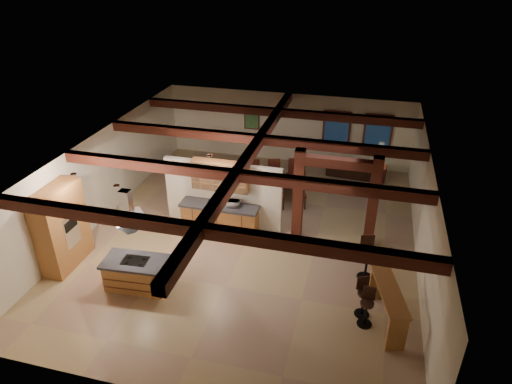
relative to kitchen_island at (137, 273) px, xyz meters
The scene contains 23 objects.
ground 3.80m from the kitchen_island, 53.29° to the left, with size 12.00×12.00×0.00m, color tan.
room_walls 4.01m from the kitchen_island, 53.29° to the left, with size 12.00×12.00×12.00m.
ceiling_beams 4.44m from the kitchen_island, 53.29° to the left, with size 10.00×12.00×0.28m.
timber_posts 6.07m from the kitchen_island, 36.56° to the left, with size 2.50×0.30×2.90m.
partition_wall 3.81m from the kitchen_island, 70.37° to the left, with size 3.80×0.18×2.20m, color silver.
pantry_cabinet 2.56m from the kitchen_island, 169.88° to the left, with size 0.67×1.60×2.40m.
back_counter 3.38m from the kitchen_island, 68.14° to the left, with size 2.50×0.66×0.94m.
upper_display_cabinet 3.84m from the kitchen_island, 69.34° to the left, with size 1.80×0.36×0.95m.
range_hood 1.36m from the kitchen_island, ahead, with size 1.10×1.10×1.40m.
back_windows 10.35m from the kitchen_island, 60.56° to the left, with size 2.70×0.07×1.70m.
framed_art 9.09m from the kitchen_island, 85.16° to the left, with size 0.65×0.05×0.85m.
recessed_cans 2.69m from the kitchen_island, 104.04° to the left, with size 3.16×2.46×0.03m.
kitchen_island is the anchor object (origin of this frame).
dining_table 6.23m from the kitchen_island, 66.47° to the left, with size 1.70×0.95×0.60m, color #391E0E.
sofa 9.74m from the kitchen_island, 57.96° to the left, with size 2.17×0.85×0.63m, color black.
microwave 3.63m from the kitchen_island, 61.48° to the left, with size 0.39×0.26×0.21m, color silver.
bar_counter 6.40m from the kitchen_island, ahead, with size 0.95×1.98×1.01m.
side_table 10.13m from the kitchen_island, 52.95° to the left, with size 0.48×0.48×0.59m, color #38130E.
table_lamp 10.13m from the kitchen_island, 52.95° to the left, with size 0.25×0.25×0.30m.
bar_stool_a 5.85m from the kitchen_island, ahead, with size 0.40×0.41×1.05m.
bar_stool_b 5.93m from the kitchen_island, ahead, with size 0.36×0.37×1.03m.
bar_stool_c 6.15m from the kitchen_island, 18.03° to the left, with size 0.46×0.48×1.26m.
dining_chairs 6.24m from the kitchen_island, 66.47° to the left, with size 2.47×2.47×1.28m.
Camera 1 is at (3.17, -11.52, 8.03)m, focal length 32.00 mm.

